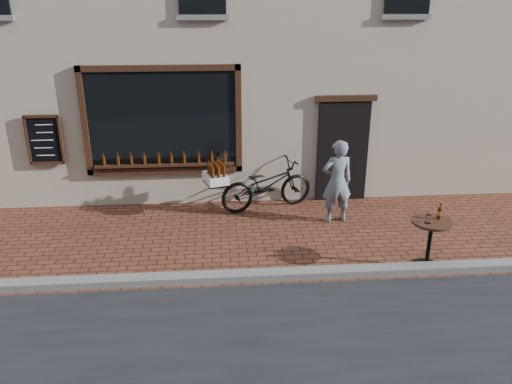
{
  "coord_description": "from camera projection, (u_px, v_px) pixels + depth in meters",
  "views": [
    {
      "loc": [
        -0.78,
        -6.72,
        4.19
      ],
      "look_at": [
        -0.15,
        1.2,
        1.1
      ],
      "focal_mm": 35.0,
      "sensor_mm": 36.0,
      "label": 1
    }
  ],
  "objects": [
    {
      "name": "ground",
      "position": [
        272.0,
        285.0,
        7.82
      ],
      "size": [
        90.0,
        90.0,
        0.0
      ],
      "primitive_type": "plane",
      "color": "#542B1B",
      "rests_on": "ground"
    },
    {
      "name": "cargo_bicycle",
      "position": [
        265.0,
        185.0,
        10.46
      ],
      "size": [
        2.41,
        1.29,
        1.13
      ],
      "rotation": [
        0.0,
        0.0,
        1.86
      ],
      "color": "black",
      "rests_on": "ground"
    },
    {
      "name": "pedestrian",
      "position": [
        337.0,
        182.0,
        9.76
      ],
      "size": [
        0.67,
        0.49,
        1.68
      ],
      "primitive_type": "imported",
      "rotation": [
        0.0,
        0.0,
        3.29
      ],
      "color": "slate",
      "rests_on": "ground"
    },
    {
      "name": "bistro_table",
      "position": [
        431.0,
        234.0,
        8.12
      ],
      "size": [
        0.66,
        0.66,
        1.13
      ],
      "color": "black",
      "rests_on": "ground"
    },
    {
      "name": "kerb",
      "position": [
        271.0,
        275.0,
        7.98
      ],
      "size": [
        90.0,
        0.25,
        0.12
      ],
      "primitive_type": "cube",
      "color": "slate",
      "rests_on": "ground"
    }
  ]
}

